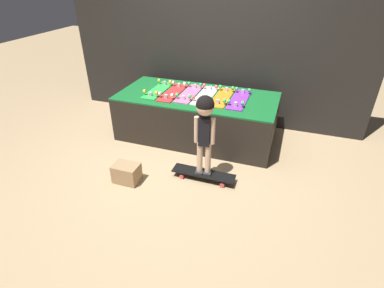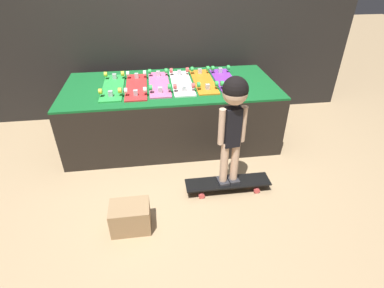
# 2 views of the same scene
# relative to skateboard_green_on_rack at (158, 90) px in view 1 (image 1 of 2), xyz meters

# --- Properties ---
(ground_plane) EXTENTS (16.00, 16.00, 0.00)m
(ground_plane) POSITION_rel_skateboard_green_on_rack_xyz_m (0.58, -0.64, -0.65)
(ground_plane) COLOR tan
(back_wall) EXTENTS (4.60, 0.10, 2.49)m
(back_wall) POSITION_rel_skateboard_green_on_rack_xyz_m (0.58, 0.72, 0.59)
(back_wall) COLOR black
(back_wall) RESTS_ON ground_plane
(display_rack) EXTENTS (2.17, 1.01, 0.64)m
(display_rack) POSITION_rel_skateboard_green_on_rack_xyz_m (0.58, 0.01, -0.33)
(display_rack) COLOR black
(display_rack) RESTS_ON ground_plane
(skateboard_green_on_rack) EXTENTS (0.21, 0.71, 0.09)m
(skateboard_green_on_rack) POSITION_rel_skateboard_green_on_rack_xyz_m (0.00, 0.00, 0.00)
(skateboard_green_on_rack) COLOR green
(skateboard_green_on_rack) RESTS_ON display_rack
(skateboard_red_on_rack) EXTENTS (0.21, 0.71, 0.09)m
(skateboard_red_on_rack) POSITION_rel_skateboard_green_on_rack_xyz_m (0.23, -0.01, 0.00)
(skateboard_red_on_rack) COLOR red
(skateboard_red_on_rack) RESTS_ON display_rack
(skateboard_pink_on_rack) EXTENTS (0.21, 0.71, 0.09)m
(skateboard_pink_on_rack) POSITION_rel_skateboard_green_on_rack_xyz_m (0.46, 0.03, 0.00)
(skateboard_pink_on_rack) COLOR pink
(skateboard_pink_on_rack) RESTS_ON display_rack
(skateboard_white_on_rack) EXTENTS (0.21, 0.71, 0.09)m
(skateboard_white_on_rack) POSITION_rel_skateboard_green_on_rack_xyz_m (0.69, 0.03, 0.00)
(skateboard_white_on_rack) COLOR white
(skateboard_white_on_rack) RESTS_ON display_rack
(skateboard_orange_on_rack) EXTENTS (0.21, 0.71, 0.09)m
(skateboard_orange_on_rack) POSITION_rel_skateboard_green_on_rack_xyz_m (0.93, 0.04, 0.00)
(skateboard_orange_on_rack) COLOR orange
(skateboard_orange_on_rack) RESTS_ON display_rack
(skateboard_purple_on_rack) EXTENTS (0.21, 0.71, 0.09)m
(skateboard_purple_on_rack) POSITION_rel_skateboard_green_on_rack_xyz_m (1.16, 0.04, 0.00)
(skateboard_purple_on_rack) COLOR purple
(skateboard_purple_on_rack) RESTS_ON display_rack
(skateboard_on_floor) EXTENTS (0.74, 0.18, 0.09)m
(skateboard_on_floor) POSITION_rel_skateboard_green_on_rack_xyz_m (0.98, -0.95, -0.58)
(skateboard_on_floor) COLOR black
(skateboard_on_floor) RESTS_ON ground_plane
(child) EXTENTS (0.23, 0.19, 0.95)m
(child) POSITION_rel_skateboard_green_on_rack_xyz_m (0.98, -0.95, 0.11)
(child) COLOR #2D2D33
(child) RESTS_ON skateboard_on_floor
(storage_box) EXTENTS (0.29, 0.21, 0.22)m
(storage_box) POSITION_rel_skateboard_green_on_rack_xyz_m (0.16, -1.27, -0.54)
(storage_box) COLOR #A37F56
(storage_box) RESTS_ON ground_plane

